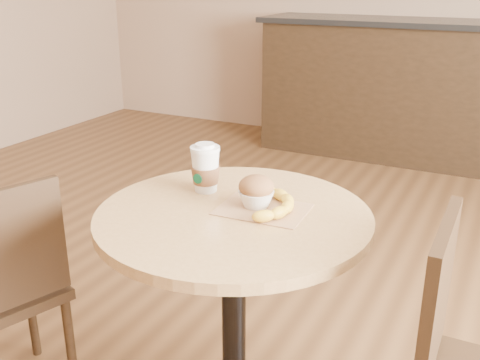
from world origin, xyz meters
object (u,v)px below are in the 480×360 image
at_px(cafe_table, 234,276).
at_px(chair_left, 4,288).
at_px(coffee_cup, 205,170).
at_px(banana, 271,204).
at_px(muffin, 256,191).

bearing_deg(cafe_table, chair_left, -162.79).
height_order(coffee_cup, banana, coffee_cup).
distance_m(chair_left, coffee_cup, 0.74).
xyz_separation_m(cafe_table, banana, (0.09, 0.06, 0.22)).
bearing_deg(coffee_cup, muffin, -10.73).
relative_size(cafe_table, banana, 3.28).
xyz_separation_m(muffin, banana, (0.05, -0.00, -0.03)).
xyz_separation_m(chair_left, muffin, (0.74, 0.28, 0.36)).
bearing_deg(chair_left, cafe_table, 126.26).
relative_size(chair_left, muffin, 7.92).
relative_size(chair_left, coffee_cup, 5.46).
bearing_deg(banana, muffin, 160.29).
xyz_separation_m(cafe_table, muffin, (0.04, 0.06, 0.24)).
bearing_deg(banana, coffee_cup, 152.39).
relative_size(chair_left, banana, 3.46).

